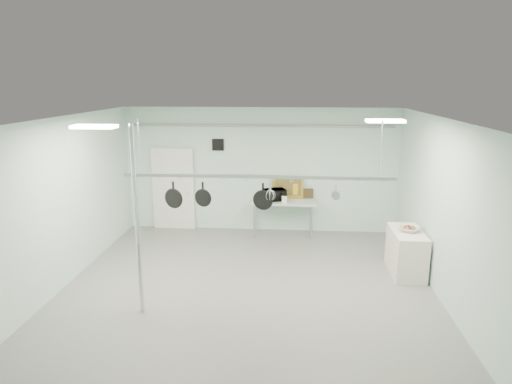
# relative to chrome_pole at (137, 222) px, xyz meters

# --- Properties ---
(floor) EXTENTS (8.00, 8.00, 0.00)m
(floor) POSITION_rel_chrome_pole_xyz_m (1.70, 0.60, -1.60)
(floor) COLOR gray
(floor) RESTS_ON ground
(ceiling) EXTENTS (7.00, 8.00, 0.02)m
(ceiling) POSITION_rel_chrome_pole_xyz_m (1.70, 0.60, 1.59)
(ceiling) COLOR silver
(ceiling) RESTS_ON back_wall
(back_wall) EXTENTS (7.00, 0.02, 3.20)m
(back_wall) POSITION_rel_chrome_pole_xyz_m (1.70, 4.59, 0.00)
(back_wall) COLOR silver
(back_wall) RESTS_ON floor
(right_wall) EXTENTS (0.02, 8.00, 3.20)m
(right_wall) POSITION_rel_chrome_pole_xyz_m (5.19, 0.60, 0.00)
(right_wall) COLOR silver
(right_wall) RESTS_ON floor
(door) EXTENTS (1.10, 0.10, 2.20)m
(door) POSITION_rel_chrome_pole_xyz_m (-0.60, 4.54, -0.55)
(door) COLOR silver
(door) RESTS_ON floor
(wall_vent) EXTENTS (0.30, 0.04, 0.30)m
(wall_vent) POSITION_rel_chrome_pole_xyz_m (0.60, 4.57, 0.65)
(wall_vent) COLOR black
(wall_vent) RESTS_ON back_wall
(conduit_pipe) EXTENTS (6.60, 0.07, 0.07)m
(conduit_pipe) POSITION_rel_chrome_pole_xyz_m (1.70, 4.50, 1.15)
(conduit_pipe) COLOR gray
(conduit_pipe) RESTS_ON back_wall
(chrome_pole) EXTENTS (0.08, 0.08, 3.20)m
(chrome_pole) POSITION_rel_chrome_pole_xyz_m (0.00, 0.00, 0.00)
(chrome_pole) COLOR silver
(chrome_pole) RESTS_ON floor
(prep_table) EXTENTS (1.60, 0.70, 0.91)m
(prep_table) POSITION_rel_chrome_pole_xyz_m (2.30, 4.20, -0.77)
(prep_table) COLOR #A6C3AD
(prep_table) RESTS_ON floor
(side_cabinet) EXTENTS (0.60, 1.20, 0.90)m
(side_cabinet) POSITION_rel_chrome_pole_xyz_m (4.85, 2.00, -1.15)
(side_cabinet) COLOR silver
(side_cabinet) RESTS_ON floor
(pot_rack) EXTENTS (4.80, 0.06, 1.00)m
(pot_rack) POSITION_rel_chrome_pole_xyz_m (1.90, 0.90, 0.63)
(pot_rack) COLOR #B7B7BC
(pot_rack) RESTS_ON ceiling
(light_panel_left) EXTENTS (0.65, 0.30, 0.05)m
(light_panel_left) POSITION_rel_chrome_pole_xyz_m (-0.50, -0.20, 1.56)
(light_panel_left) COLOR white
(light_panel_left) RESTS_ON ceiling
(light_panel_right) EXTENTS (0.65, 0.30, 0.05)m
(light_panel_right) POSITION_rel_chrome_pole_xyz_m (4.10, 1.20, 1.56)
(light_panel_right) COLOR white
(light_panel_right) RESTS_ON ceiling
(microwave) EXTENTS (0.62, 0.52, 0.29)m
(microwave) POSITION_rel_chrome_pole_xyz_m (2.08, 4.20, -0.55)
(microwave) COLOR black
(microwave) RESTS_ON prep_table
(coffee_canister) EXTENTS (0.17, 0.17, 0.18)m
(coffee_canister) POSITION_rel_chrome_pole_xyz_m (2.33, 4.01, -0.61)
(coffee_canister) COLOR white
(coffee_canister) RESTS_ON prep_table
(painting_large) EXTENTS (0.78, 0.13, 0.58)m
(painting_large) POSITION_rel_chrome_pole_xyz_m (2.41, 4.50, -0.41)
(painting_large) COLOR gold
(painting_large) RESTS_ON prep_table
(painting_small) EXTENTS (0.31, 0.10, 0.25)m
(painting_small) POSITION_rel_chrome_pole_xyz_m (2.91, 4.50, -0.57)
(painting_small) COLOR #382713
(painting_small) RESTS_ON prep_table
(fruit_bowl) EXTENTS (0.52, 0.52, 0.10)m
(fruit_bowl) POSITION_rel_chrome_pole_xyz_m (4.87, 2.00, -0.65)
(fruit_bowl) COLOR silver
(fruit_bowl) RESTS_ON side_cabinet
(skillet_left) EXTENTS (0.37, 0.17, 0.50)m
(skillet_left) POSITION_rel_chrome_pole_xyz_m (0.38, 0.90, 0.23)
(skillet_left) COLOR black
(skillet_left) RESTS_ON pot_rack
(skillet_mid) EXTENTS (0.33, 0.15, 0.46)m
(skillet_mid) POSITION_rel_chrome_pole_xyz_m (0.92, 0.90, 0.25)
(skillet_mid) COLOR black
(skillet_mid) RESTS_ON pot_rack
(skillet_right) EXTENTS (0.37, 0.13, 0.49)m
(skillet_right) POSITION_rel_chrome_pole_xyz_m (2.00, 0.90, 0.24)
(skillet_right) COLOR black
(skillet_right) RESTS_ON pot_rack
(whisk) EXTENTS (0.20, 0.20, 0.35)m
(whisk) POSITION_rel_chrome_pole_xyz_m (2.12, 0.90, 0.31)
(whisk) COLOR silver
(whisk) RESTS_ON pot_rack
(grater) EXTENTS (0.09, 0.02, 0.21)m
(grater) POSITION_rel_chrome_pole_xyz_m (2.57, 0.90, 0.38)
(grater) COLOR orange
(grater) RESTS_ON pot_rack
(saucepan) EXTENTS (0.17, 0.13, 0.29)m
(saucepan) POSITION_rel_chrome_pole_xyz_m (3.28, 0.90, 0.34)
(saucepan) COLOR silver
(saucepan) RESTS_ON pot_rack
(fruit_cluster) EXTENTS (0.24, 0.24, 0.09)m
(fruit_cluster) POSITION_rel_chrome_pole_xyz_m (4.87, 2.00, -0.61)
(fruit_cluster) COLOR maroon
(fruit_cluster) RESTS_ON fruit_bowl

